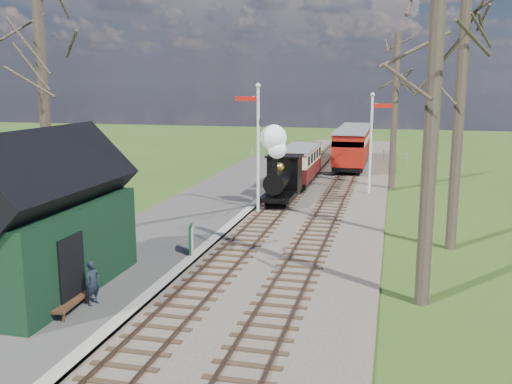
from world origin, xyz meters
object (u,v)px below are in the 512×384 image
Objects in this scene: sign_board at (191,239)px; bench at (65,296)px; station_shed at (41,222)px; red_carriage_b at (356,142)px; semaphore_far at (372,136)px; semaphore_near at (257,139)px; red_carriage_a at (351,149)px; person at (93,283)px; locomotive at (280,170)px; coach at (300,163)px.

bench is at bearing -104.16° from sign_board.
station_shed is 32.51m from red_carriage_b.
semaphore_near is at bearing -130.60° from semaphore_far.
semaphore_near is (3.53, 12.00, 1.35)m from station_shed.
semaphore_near is at bearing -99.68° from red_carriage_b.
semaphore_near reaches higher than red_carriage_a.
red_carriage_a is 4.48× the size of person.
person is at bearing -100.61° from sign_board.
sign_board is 5.96m from bench.
locomotive is at bearing -98.36° from red_carriage_b.
red_carriage_b is (2.60, 11.72, 0.22)m from coach.
semaphore_near is 1.53× the size of locomotive.
semaphore_far is at bearing 64.28° from station_shed.
sign_board is at bearing -95.05° from coach.
red_carriage_b is (3.37, 19.76, -2.00)m from semaphore_near.
locomotive is 14.91m from person.
semaphore_near is 7.91m from semaphore_far.
semaphore_far is 3.67× the size of bench.
semaphore_near reaches higher than station_shed.
station_shed is 1.55× the size of locomotive.
bench is (-2.06, -13.30, -3.01)m from semaphore_near.
semaphore_near reaches higher than sign_board.
station_shed reaches higher than sign_board.
station_shed is 1.13× the size of red_carriage_b.
locomotive is (-4.39, -4.02, -1.46)m from semaphore_far.
coach is 1.17× the size of red_carriage_b.
semaphore_near is 0.96× the size of coach.
station_shed is 0.97× the size of coach.
station_shed is 14.63m from locomotive.
red_carriage_b is at bearing 80.32° from semaphore_near.
semaphore_far reaches higher than station_shed.
red_carriage_a is 5.50m from red_carriage_b.
red_carriage_a is at bearing 75.28° from station_shed.
coach is at bearing -112.68° from red_carriage_a.
sign_board is (-0.61, -7.52, -2.90)m from semaphore_near.
red_carriage_b is 33.52m from bench.
red_carriage_b is (6.90, 31.76, -0.65)m from station_shed.
locomotive reaches higher than sign_board.
semaphore_far is at bearing 49.40° from semaphore_near.
station_shed reaches higher than locomotive.
person reaches higher than sign_board.
semaphore_far reaches higher than locomotive.
red_carriage_a is 27.42m from person.
red_carriage_b is (0.00, 5.50, 0.00)m from red_carriage_a.
semaphore_far is 8.62m from red_carriage_a.
semaphore_near is at bearing 73.62° from station_shed.
red_carriage_a is 22.16m from sign_board.
station_shed is 5.06× the size of person.
locomotive is 0.73× the size of red_carriage_b.
semaphore_far reaches higher than coach.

